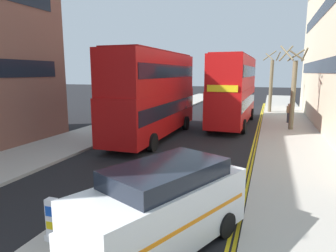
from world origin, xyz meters
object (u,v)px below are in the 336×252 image
Objects in this scene: keep_left_bollard at (53,221)px; double_decker_bus_away at (154,92)px; taxi_minivan at (160,208)px; double_decker_bus_oncoming at (234,88)px; pedestrian_far at (288,113)px.

keep_left_bollard is 0.10× the size of double_decker_bus_away.
taxi_minivan is at bearing 15.00° from keep_left_bollard.
double_decker_bus_oncoming is at bearing 91.38° from taxi_minivan.
double_decker_bus_oncoming reaches higher than taxi_minivan.
taxi_minivan is (0.44, -18.40, -1.96)m from double_decker_bus_oncoming.
double_decker_bus_away is 12.38m from pedestrian_far.
taxi_minivan is (2.64, 0.71, 0.46)m from keep_left_bollard.
pedestrian_far is at bearing 72.57° from keep_left_bollard.
keep_left_bollard is 21.97m from pedestrian_far.
taxi_minivan is 3.18× the size of pedestrian_far.
double_decker_bus_away reaches higher than pedestrian_far.
pedestrian_far is at bearing 22.92° from double_decker_bus_oncoming.
double_decker_bus_oncoming is at bearing 83.45° from keep_left_bollard.
double_decker_bus_away is 2.10× the size of taxi_minivan.
double_decker_bus_oncoming is (2.19, 19.10, 2.42)m from keep_left_bollard.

